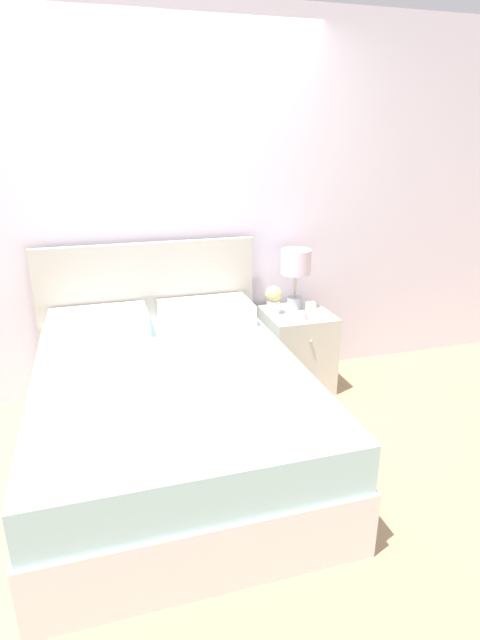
{
  "coord_description": "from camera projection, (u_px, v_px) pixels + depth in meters",
  "views": [
    {
      "loc": [
        -0.33,
        -3.4,
        1.77
      ],
      "look_at": [
        0.52,
        -0.52,
        0.67
      ],
      "focal_mm": 28.0,
      "sensor_mm": 36.0,
      "label": 1
    }
  ],
  "objects": [
    {
      "name": "bed",
      "position": [
        171.0,
        409.0,
        2.86
      ],
      "size": [
        1.5,
        1.91,
        1.11
      ],
      "color": "white",
      "rests_on": "ground_plane"
    },
    {
      "name": "teacup",
      "position": [
        303.0,
        317.0,
        3.45
      ],
      "size": [
        0.11,
        0.11,
        0.05
      ],
      "color": "white",
      "rests_on": "nightstand"
    },
    {
      "name": "alarm_clock",
      "position": [
        311.0,
        307.0,
        3.59
      ],
      "size": [
        0.07,
        0.04,
        0.08
      ],
      "color": "white",
      "rests_on": "nightstand"
    },
    {
      "name": "wall_back",
      "position": [
        142.0,
        212.0,
        3.38
      ],
      "size": [
        8.0,
        0.06,
        2.6
      ],
      "color": "white",
      "rests_on": "ground_plane"
    },
    {
      "name": "table_lamp",
      "position": [
        296.0,
        266.0,
        3.59
      ],
      "size": [
        0.22,
        0.22,
        0.44
      ],
      "color": "#A8B2BC",
      "rests_on": "nightstand"
    },
    {
      "name": "flower_vase",
      "position": [
        274.0,
        299.0,
        3.55
      ],
      "size": [
        0.12,
        0.12,
        0.2
      ],
      "color": "white",
      "rests_on": "nightstand"
    },
    {
      "name": "nightstand",
      "position": [
        296.0,
        350.0,
        3.7
      ],
      "size": [
        0.46,
        0.5,
        0.58
      ],
      "color": "silver",
      "rests_on": "ground_plane"
    },
    {
      "name": "ground_plane",
      "position": [
        155.0,
        387.0,
        3.76
      ],
      "size": [
        12.0,
        12.0,
        0.0
      ],
      "primitive_type": "plane",
      "color": "tan"
    }
  ]
}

